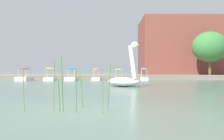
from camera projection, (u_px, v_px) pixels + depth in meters
name	position (u px, v px, depth m)	size (l,w,h in m)	color
ground_plane	(85.00, 110.00, 7.54)	(669.35, 669.35, 0.00)	#567060
shore_bank_far	(97.00, 76.00, 44.06)	(146.20, 21.79, 0.52)	slate
swan_boat	(124.00, 79.00, 18.81)	(3.04, 3.07, 3.26)	white
pedal_boat_cyan	(144.00, 77.00, 31.28)	(1.07, 1.87, 1.50)	white
pedal_boat_lime	(119.00, 77.00, 31.17)	(1.19, 2.03, 1.42)	white
pedal_boat_orange	(97.00, 77.00, 31.21)	(1.25, 1.95, 1.46)	white
pedal_boat_teal	(72.00, 77.00, 30.77)	(1.53, 2.37, 1.53)	white
pedal_boat_yellow	(50.00, 77.00, 30.44)	(1.32, 2.02, 1.55)	white
pedal_boat_red	(24.00, 77.00, 30.34)	(1.74, 2.48, 1.51)	white
tree_broadleaf_left	(210.00, 47.00, 39.07)	(5.79, 5.14, 6.71)	brown
parked_van	(208.00, 69.00, 48.03)	(5.06, 2.64, 1.78)	navy
apartment_block	(194.00, 47.00, 47.77)	(20.15, 10.81, 10.18)	brown
reed_clump_foreground	(71.00, 89.00, 7.32)	(2.59, 1.44, 1.56)	#4C7F33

